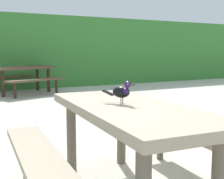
{
  "coord_description": "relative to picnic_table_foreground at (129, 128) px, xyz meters",
  "views": [
    {
      "loc": [
        -1.32,
        -1.74,
        1.15
      ],
      "look_at": [
        -0.11,
        0.51,
        0.84
      ],
      "focal_mm": 49.89,
      "sensor_mm": 36.0,
      "label": 1
    }
  ],
  "objects": [
    {
      "name": "bird_grackle",
      "position": [
        -0.03,
        0.06,
        0.29
      ],
      "size": [
        0.17,
        0.26,
        0.18
      ],
      "color": "black",
      "rests_on": "picnic_table_foreground"
    },
    {
      "name": "picnic_table_mid_left",
      "position": [
        0.6,
        6.64,
        0.0
      ],
      "size": [
        2.18,
        2.16,
        0.74
      ],
      "color": "brown",
      "rests_on": "ground"
    },
    {
      "name": "picnic_table_foreground",
      "position": [
        0.0,
        0.0,
        0.0
      ],
      "size": [
        1.81,
        1.86,
        0.74
      ],
      "color": "gray",
      "rests_on": "ground"
    }
  ]
}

